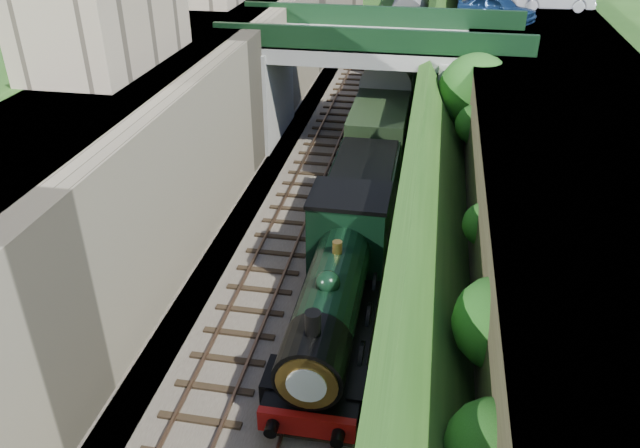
# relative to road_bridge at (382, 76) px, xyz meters

# --- Properties ---
(trackbed) EXTENTS (10.00, 90.00, 0.20)m
(trackbed) POSITION_rel_road_bridge_xyz_m (-0.94, -4.00, -3.98)
(trackbed) COLOR #473F38
(trackbed) RESTS_ON ground
(retaining_wall) EXTENTS (1.00, 90.00, 7.00)m
(retaining_wall) POSITION_rel_road_bridge_xyz_m (-6.44, -4.00, -0.58)
(retaining_wall) COLOR #756B56
(retaining_wall) RESTS_ON ground
(street_plateau_left) EXTENTS (6.00, 90.00, 7.00)m
(street_plateau_left) POSITION_rel_road_bridge_xyz_m (-9.94, -4.00, -0.58)
(street_plateau_left) COLOR #262628
(street_plateau_left) RESTS_ON ground
(street_plateau_right) EXTENTS (8.00, 90.00, 6.25)m
(street_plateau_right) POSITION_rel_road_bridge_xyz_m (8.56, -4.00, -0.95)
(street_plateau_right) COLOR #262628
(street_plateau_right) RESTS_ON ground
(embankment_slope) EXTENTS (4.37, 90.00, 6.36)m
(embankment_slope) POSITION_rel_road_bridge_xyz_m (3.97, -7.20, -1.45)
(embankment_slope) COLOR #1E4714
(embankment_slope) RESTS_ON ground
(track_left) EXTENTS (2.50, 90.00, 0.20)m
(track_left) POSITION_rel_road_bridge_xyz_m (-2.94, -4.00, -3.83)
(track_left) COLOR black
(track_left) RESTS_ON trackbed
(track_right) EXTENTS (2.50, 90.00, 0.20)m
(track_right) POSITION_rel_road_bridge_xyz_m (0.26, -4.00, -3.83)
(track_right) COLOR black
(track_right) RESTS_ON trackbed
(road_bridge) EXTENTS (16.00, 6.40, 7.25)m
(road_bridge) POSITION_rel_road_bridge_xyz_m (0.00, 0.00, 0.00)
(road_bridge) COLOR gray
(road_bridge) RESTS_ON ground
(building_near) EXTENTS (4.00, 8.00, 4.00)m
(building_near) POSITION_rel_road_bridge_xyz_m (-10.44, -10.00, 4.92)
(building_near) COLOR gray
(building_near) RESTS_ON street_plateau_left
(tree) EXTENTS (3.60, 3.80, 6.60)m
(tree) POSITION_rel_road_bridge_xyz_m (4.97, -3.95, 0.57)
(tree) COLOR black
(tree) RESTS_ON ground
(car_blue) EXTENTS (4.84, 3.64, 1.54)m
(car_blue) POSITION_rel_road_bridge_xyz_m (6.07, 4.68, 2.94)
(car_blue) COLOR navy
(car_blue) RESTS_ON street_plateau_right
(locomotive) EXTENTS (3.10, 10.23, 3.83)m
(locomotive) POSITION_rel_road_bridge_xyz_m (0.26, -17.30, -2.18)
(locomotive) COLOR black
(locomotive) RESTS_ON trackbed
(tender) EXTENTS (2.70, 6.00, 3.05)m
(tender) POSITION_rel_road_bridge_xyz_m (0.26, -9.94, -2.46)
(tender) COLOR black
(tender) RESTS_ON trackbed
(coach_front) EXTENTS (2.90, 18.00, 3.70)m
(coach_front) POSITION_rel_road_bridge_xyz_m (0.26, 2.66, -2.03)
(coach_front) COLOR black
(coach_front) RESTS_ON trackbed
(coach_middle) EXTENTS (2.90, 18.00, 3.70)m
(coach_middle) POSITION_rel_road_bridge_xyz_m (0.26, 21.46, -2.03)
(coach_middle) COLOR black
(coach_middle) RESTS_ON trackbed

